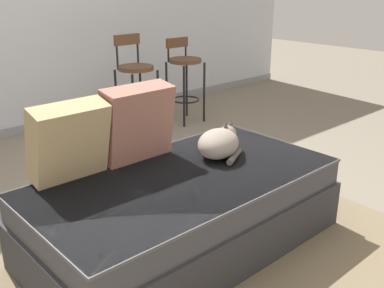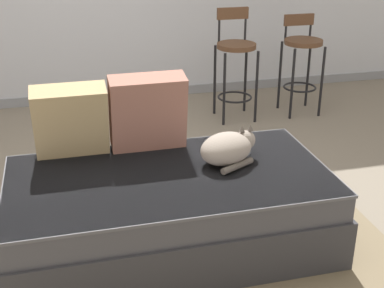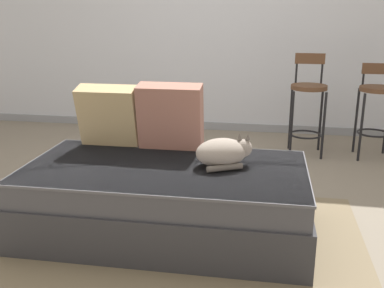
{
  "view_description": "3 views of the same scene",
  "coord_description": "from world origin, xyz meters",
  "px_view_note": "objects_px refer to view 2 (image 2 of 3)",
  "views": [
    {
      "loc": [
        -1.48,
        -2.12,
        1.46
      ],
      "look_at": [
        0.15,
        -0.3,
        0.56
      ],
      "focal_mm": 42.0,
      "sensor_mm": 36.0,
      "label": 1
    },
    {
      "loc": [
        -0.49,
        -2.9,
        1.74
      ],
      "look_at": [
        0.15,
        -0.3,
        0.56
      ],
      "focal_mm": 50.0,
      "sensor_mm": 36.0,
      "label": 2
    },
    {
      "loc": [
        0.61,
        -2.93,
        1.36
      ],
      "look_at": [
        0.15,
        -0.3,
        0.56
      ],
      "focal_mm": 42.0,
      "sensor_mm": 36.0,
      "label": 3
    }
  ],
  "objects_px": {
    "couch": "(170,210)",
    "throw_pillow_corner": "(71,120)",
    "throw_pillow_middle": "(148,112)",
    "bar_stool_near_window": "(235,59)",
    "cat": "(228,148)",
    "bar_stool_by_doorway": "(302,55)"
  },
  "relations": [
    {
      "from": "throw_pillow_corner",
      "to": "throw_pillow_middle",
      "type": "bearing_deg",
      "value": 0.38
    },
    {
      "from": "bar_stool_near_window",
      "to": "couch",
      "type": "bearing_deg",
      "value": -117.85
    },
    {
      "from": "couch",
      "to": "cat",
      "type": "distance_m",
      "value": 0.47
    },
    {
      "from": "cat",
      "to": "throw_pillow_middle",
      "type": "bearing_deg",
      "value": 143.19
    },
    {
      "from": "bar_stool_near_window",
      "to": "bar_stool_by_doorway",
      "type": "relative_size",
      "value": 1.09
    },
    {
      "from": "couch",
      "to": "throw_pillow_corner",
      "type": "xyz_separation_m",
      "value": [
        -0.48,
        0.37,
        0.43
      ]
    },
    {
      "from": "couch",
      "to": "throw_pillow_middle",
      "type": "relative_size",
      "value": 3.88
    },
    {
      "from": "throw_pillow_corner",
      "to": "cat",
      "type": "xyz_separation_m",
      "value": [
        0.83,
        -0.29,
        -0.13
      ]
    },
    {
      "from": "couch",
      "to": "bar_stool_by_doorway",
      "type": "xyz_separation_m",
      "value": [
        1.6,
        1.84,
        0.32
      ]
    },
    {
      "from": "throw_pillow_middle",
      "to": "bar_stool_near_window",
      "type": "xyz_separation_m",
      "value": [
        1.02,
        1.47,
        -0.13
      ]
    },
    {
      "from": "throw_pillow_middle",
      "to": "bar_stool_by_doorway",
      "type": "relative_size",
      "value": 0.51
    },
    {
      "from": "couch",
      "to": "throw_pillow_middle",
      "type": "bearing_deg",
      "value": 97.12
    },
    {
      "from": "cat",
      "to": "bar_stool_by_doorway",
      "type": "distance_m",
      "value": 2.16
    },
    {
      "from": "couch",
      "to": "throw_pillow_corner",
      "type": "relative_size",
      "value": 4.06
    },
    {
      "from": "throw_pillow_middle",
      "to": "cat",
      "type": "height_order",
      "value": "throw_pillow_middle"
    },
    {
      "from": "cat",
      "to": "bar_stool_near_window",
      "type": "xyz_separation_m",
      "value": [
        0.62,
        1.77,
        0.01
      ]
    },
    {
      "from": "couch",
      "to": "cat",
      "type": "relative_size",
      "value": 4.44
    },
    {
      "from": "couch",
      "to": "cat",
      "type": "bearing_deg",
      "value": 11.77
    },
    {
      "from": "cat",
      "to": "bar_stool_by_doorway",
      "type": "height_order",
      "value": "bar_stool_by_doorway"
    },
    {
      "from": "throw_pillow_corner",
      "to": "cat",
      "type": "height_order",
      "value": "throw_pillow_corner"
    },
    {
      "from": "cat",
      "to": "bar_stool_near_window",
      "type": "height_order",
      "value": "bar_stool_near_window"
    },
    {
      "from": "throw_pillow_middle",
      "to": "bar_stool_near_window",
      "type": "relative_size",
      "value": 0.47
    }
  ]
}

